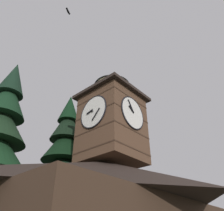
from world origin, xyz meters
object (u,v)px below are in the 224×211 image
object	(u,v)px
pine_tree_behind	(61,180)
flying_bird_high	(68,11)
clock_tower	(112,119)
moon	(21,197)

from	to	relation	value
pine_tree_behind	flying_bird_high	xyz separation A→B (m)	(5.25, 5.39, 12.68)
clock_tower	moon	bearing A→B (deg)	-108.83
moon	pine_tree_behind	bearing A→B (deg)	68.01
flying_bird_high	clock_tower	bearing A→B (deg)	172.73
clock_tower	moon	distance (m)	38.14
pine_tree_behind	moon	xyz separation A→B (m)	(-12.14, -30.06, 3.62)
flying_bird_high	pine_tree_behind	bearing A→B (deg)	-134.28
pine_tree_behind	clock_tower	bearing A→B (deg)	88.38
pine_tree_behind	flying_bird_high	bearing A→B (deg)	45.72
clock_tower	flying_bird_high	distance (m)	10.30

